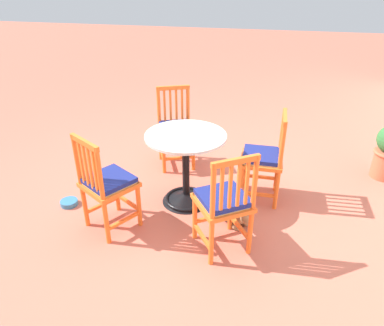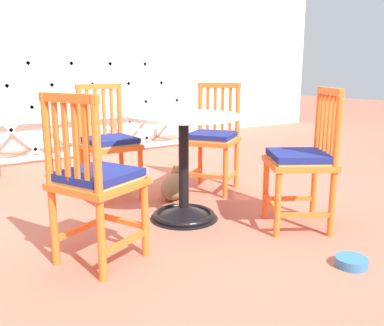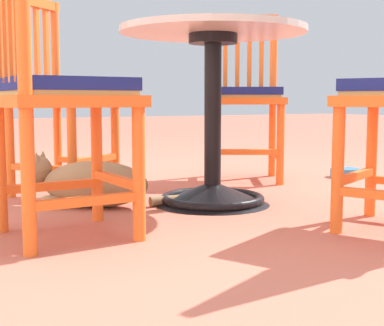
# 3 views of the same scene
# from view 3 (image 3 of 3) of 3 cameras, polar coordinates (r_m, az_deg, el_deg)

# --- Properties ---
(ground_plane) EXTENTS (24.00, 24.00, 0.00)m
(ground_plane) POSITION_cam_3_polar(r_m,az_deg,el_deg) (2.43, 5.63, -4.04)
(ground_plane) COLOR #BC604C
(cafe_table) EXTENTS (0.76, 0.76, 0.73)m
(cafe_table) POSITION_cam_3_polar(r_m,az_deg,el_deg) (2.36, 2.08, 2.64)
(cafe_table) COLOR black
(cafe_table) RESTS_ON ground_plane
(orange_chair_facing_out) EXTENTS (0.55, 0.55, 0.91)m
(orange_chair_facing_out) POSITION_cam_3_polar(r_m,az_deg,el_deg) (3.13, 5.33, 6.49)
(orange_chair_facing_out) COLOR orange
(orange_chair_facing_out) RESTS_ON ground_plane
(orange_chair_at_corner) EXTENTS (0.56, 0.56, 0.91)m
(orange_chair_at_corner) POSITION_cam_3_polar(r_m,az_deg,el_deg) (2.70, -13.16, 6.39)
(orange_chair_at_corner) COLOR orange
(orange_chair_at_corner) RESTS_ON ground_plane
(orange_chair_tucked_in) EXTENTS (0.40, 0.40, 0.91)m
(orange_chair_tucked_in) POSITION_cam_3_polar(r_m,az_deg,el_deg) (1.83, -13.20, 6.51)
(orange_chair_tucked_in) COLOR orange
(orange_chair_tucked_in) RESTS_ON ground_plane
(tabby_cat) EXTENTS (0.44, 0.67, 0.23)m
(tabby_cat) POSITION_cam_3_polar(r_m,az_deg,el_deg) (2.37, -10.50, -2.07)
(tabby_cat) COLOR #8E704C
(tabby_cat) RESTS_ON ground_plane
(pet_water_bowl) EXTENTS (0.17, 0.17, 0.05)m
(pet_water_bowl) POSITION_cam_3_polar(r_m,az_deg,el_deg) (3.35, 15.13, -0.95)
(pet_water_bowl) COLOR teal
(pet_water_bowl) RESTS_ON ground_plane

